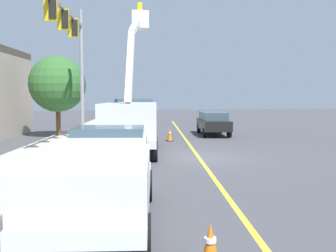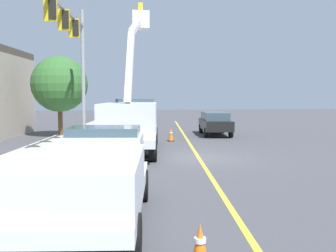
{
  "view_description": "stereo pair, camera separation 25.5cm",
  "coord_description": "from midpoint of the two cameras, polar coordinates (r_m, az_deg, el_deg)",
  "views": [
    {
      "loc": [
        -16.32,
        4.28,
        2.84
      ],
      "look_at": [
        1.15,
        1.26,
        1.4
      ],
      "focal_mm": 39.1,
      "sensor_mm": 36.0,
      "label": 1
    },
    {
      "loc": [
        -16.36,
        4.03,
        2.84
      ],
      "look_at": [
        1.15,
        1.26,
        1.4
      ],
      "focal_mm": 39.1,
      "sensor_mm": 36.0,
      "label": 2
    }
  ],
  "objects": [
    {
      "name": "traffic_signal_mast",
      "position": [
        20.47,
        -14.16,
        12.18
      ],
      "size": [
        7.52,
        1.25,
        7.97
      ],
      "color": "gray",
      "rests_on": "ground"
    },
    {
      "name": "service_pickup_truck",
      "position": [
        8.21,
        -10.42,
        -7.53
      ],
      "size": [
        5.83,
        2.83,
        2.06
      ],
      "color": "white",
      "rests_on": "ground"
    },
    {
      "name": "sidewalk_far_side",
      "position": [
        17.83,
        -19.18,
        -4.59
      ],
      "size": [
        59.94,
        11.59,
        0.12
      ],
      "primitive_type": "cube",
      "rotation": [
        0.0,
        0.0,
        -0.13
      ],
      "color": "#B2ADA3",
      "rests_on": "ground"
    },
    {
      "name": "ground",
      "position": [
        17.1,
        5.21,
        -4.94
      ],
      "size": [
        120.0,
        120.0,
        0.0
      ],
      "primitive_type": "plane",
      "color": "#47474C"
    },
    {
      "name": "traffic_cone_mid_front",
      "position": [
        23.2,
        0.77,
        -1.31
      ],
      "size": [
        0.4,
        0.4,
        0.88
      ],
      "color": "black",
      "rests_on": "ground"
    },
    {
      "name": "traffic_cone_leading",
      "position": [
        6.4,
        6.21,
        -18.07
      ],
      "size": [
        0.4,
        0.4,
        0.76
      ],
      "color": "black",
      "rests_on": "ground"
    },
    {
      "name": "lane_centre_stripe",
      "position": [
        17.1,
        5.21,
        -4.92
      ],
      "size": [
        49.57,
        6.84,
        0.01
      ],
      "primitive_type": "cube",
      "rotation": [
        0.0,
        0.0,
        -0.13
      ],
      "color": "yellow",
      "rests_on": "ground"
    },
    {
      "name": "utility_bucket_truck",
      "position": [
        18.88,
        -5.21,
        0.96
      ],
      "size": [
        8.46,
        3.57,
        7.8
      ],
      "color": "silver",
      "rests_on": "ground"
    },
    {
      "name": "passing_minivan",
      "position": [
        27.03,
        7.6,
        0.64
      ],
      "size": [
        5.01,
        2.52,
        1.69
      ],
      "color": "black",
      "rests_on": "ground"
    },
    {
      "name": "street_tree_right",
      "position": [
        26.6,
        -16.29,
        6.28
      ],
      "size": [
        3.87,
        3.87,
        5.63
      ],
      "color": "brown",
      "rests_on": "ground"
    }
  ]
}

